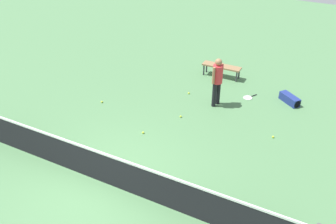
{
  "coord_description": "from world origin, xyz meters",
  "views": [
    {
      "loc": [
        -4.71,
        5.5,
        6.44
      ],
      "look_at": [
        -0.54,
        -2.47,
        0.9
      ],
      "focal_mm": 39.65,
      "sensor_mm": 36.0,
      "label": 1
    }
  ],
  "objects_px": {
    "tennis_racket_near_player": "(248,98)",
    "tennis_ball_baseline": "(49,144)",
    "tennis_ball_midcourt": "(143,133)",
    "tennis_ball_stray_right": "(102,102)",
    "player_near_side": "(217,78)",
    "courtside_bench": "(222,67)",
    "tennis_ball_by_net": "(273,137)",
    "tennis_ball_stray_left": "(181,116)",
    "tennis_ball_near_player": "(189,93)",
    "equipment_bag": "(290,100)"
  },
  "relations": [
    {
      "from": "player_near_side",
      "to": "tennis_ball_by_net",
      "type": "bearing_deg",
      "value": 155.42
    },
    {
      "from": "tennis_ball_by_net",
      "to": "courtside_bench",
      "type": "relative_size",
      "value": 0.04
    },
    {
      "from": "tennis_racket_near_player",
      "to": "tennis_ball_by_net",
      "type": "bearing_deg",
      "value": 124.37
    },
    {
      "from": "tennis_ball_near_player",
      "to": "tennis_ball_by_net",
      "type": "distance_m",
      "value": 3.6
    },
    {
      "from": "tennis_racket_near_player",
      "to": "equipment_bag",
      "type": "xyz_separation_m",
      "value": [
        -1.37,
        -0.31,
        0.13
      ]
    },
    {
      "from": "tennis_racket_near_player",
      "to": "courtside_bench",
      "type": "xyz_separation_m",
      "value": [
        1.46,
        -1.14,
        0.4
      ]
    },
    {
      "from": "tennis_racket_near_player",
      "to": "tennis_ball_midcourt",
      "type": "height_order",
      "value": "tennis_ball_midcourt"
    },
    {
      "from": "tennis_ball_by_net",
      "to": "equipment_bag",
      "type": "height_order",
      "value": "equipment_bag"
    },
    {
      "from": "tennis_ball_midcourt",
      "to": "tennis_ball_stray_right",
      "type": "relative_size",
      "value": 1.0
    },
    {
      "from": "tennis_racket_near_player",
      "to": "tennis_ball_near_player",
      "type": "relative_size",
      "value": 8.95
    },
    {
      "from": "tennis_ball_by_net",
      "to": "tennis_ball_midcourt",
      "type": "height_order",
      "value": "same"
    },
    {
      "from": "tennis_ball_near_player",
      "to": "tennis_ball_baseline",
      "type": "height_order",
      "value": "same"
    },
    {
      "from": "tennis_ball_stray_left",
      "to": "tennis_ball_stray_right",
      "type": "relative_size",
      "value": 1.0
    },
    {
      "from": "player_near_side",
      "to": "tennis_ball_stray_right",
      "type": "xyz_separation_m",
      "value": [
        3.53,
        1.69,
        -0.98
      ]
    },
    {
      "from": "player_near_side",
      "to": "tennis_ball_stray_right",
      "type": "height_order",
      "value": "player_near_side"
    },
    {
      "from": "courtside_bench",
      "to": "tennis_ball_near_player",
      "type": "bearing_deg",
      "value": 74.21
    },
    {
      "from": "tennis_ball_midcourt",
      "to": "courtside_bench",
      "type": "relative_size",
      "value": 0.04
    },
    {
      "from": "tennis_racket_near_player",
      "to": "tennis_ball_baseline",
      "type": "xyz_separation_m",
      "value": [
        4.27,
        5.39,
        0.02
      ]
    },
    {
      "from": "tennis_ball_stray_right",
      "to": "courtside_bench",
      "type": "bearing_deg",
      "value": -127.41
    },
    {
      "from": "tennis_racket_near_player",
      "to": "tennis_ball_midcourt",
      "type": "bearing_deg",
      "value": 59.1
    },
    {
      "from": "tennis_ball_by_net",
      "to": "courtside_bench",
      "type": "xyz_separation_m",
      "value": [
        2.84,
        -3.15,
        0.38
      ]
    },
    {
      "from": "tennis_ball_baseline",
      "to": "tennis_ball_stray_left",
      "type": "height_order",
      "value": "same"
    },
    {
      "from": "tennis_ball_by_net",
      "to": "tennis_ball_stray_left",
      "type": "xyz_separation_m",
      "value": [
        2.93,
        0.25,
        0.0
      ]
    },
    {
      "from": "tennis_ball_stray_right",
      "to": "tennis_ball_stray_left",
      "type": "bearing_deg",
      "value": -171.68
    },
    {
      "from": "player_near_side",
      "to": "courtside_bench",
      "type": "distance_m",
      "value": 2.29
    },
    {
      "from": "tennis_ball_near_player",
      "to": "tennis_racket_near_player",
      "type": "bearing_deg",
      "value": -160.12
    },
    {
      "from": "tennis_ball_midcourt",
      "to": "tennis_ball_stray_right",
      "type": "bearing_deg",
      "value": -22.84
    },
    {
      "from": "tennis_ball_near_player",
      "to": "courtside_bench",
      "type": "xyz_separation_m",
      "value": [
        -0.52,
        -1.85,
        0.38
      ]
    },
    {
      "from": "tennis_racket_near_player",
      "to": "tennis_ball_baseline",
      "type": "bearing_deg",
      "value": 51.64
    },
    {
      "from": "tennis_racket_near_player",
      "to": "tennis_ball_midcourt",
      "type": "distance_m",
      "value": 4.21
    },
    {
      "from": "player_near_side",
      "to": "tennis_ball_midcourt",
      "type": "relative_size",
      "value": 25.76
    },
    {
      "from": "player_near_side",
      "to": "tennis_ball_near_player",
      "type": "distance_m",
      "value": 1.52
    },
    {
      "from": "player_near_side",
      "to": "equipment_bag",
      "type": "bearing_deg",
      "value": -149.8
    },
    {
      "from": "player_near_side",
      "to": "tennis_racket_near_player",
      "type": "xyz_separation_m",
      "value": [
        -0.86,
        -0.99,
        -1.0
      ]
    },
    {
      "from": "tennis_ball_stray_right",
      "to": "player_near_side",
      "type": "bearing_deg",
      "value": -154.39
    },
    {
      "from": "tennis_ball_near_player",
      "to": "tennis_ball_stray_left",
      "type": "distance_m",
      "value": 1.61
    },
    {
      "from": "tennis_racket_near_player",
      "to": "tennis_ball_baseline",
      "type": "relative_size",
      "value": 8.95
    },
    {
      "from": "player_near_side",
      "to": "tennis_racket_near_player",
      "type": "relative_size",
      "value": 2.88
    },
    {
      "from": "tennis_ball_by_net",
      "to": "tennis_ball_stray_left",
      "type": "distance_m",
      "value": 2.94
    },
    {
      "from": "player_near_side",
      "to": "tennis_ball_near_player",
      "type": "bearing_deg",
      "value": -13.62
    },
    {
      "from": "tennis_ball_by_net",
      "to": "tennis_ball_midcourt",
      "type": "bearing_deg",
      "value": 24.35
    },
    {
      "from": "equipment_bag",
      "to": "tennis_ball_near_player",
      "type": "bearing_deg",
      "value": 16.96
    },
    {
      "from": "player_near_side",
      "to": "tennis_ball_stray_left",
      "type": "distance_m",
      "value": 1.75
    },
    {
      "from": "tennis_racket_near_player",
      "to": "tennis_ball_baseline",
      "type": "height_order",
      "value": "tennis_ball_baseline"
    },
    {
      "from": "tennis_ball_midcourt",
      "to": "courtside_bench",
      "type": "bearing_deg",
      "value": -98.4
    },
    {
      "from": "tennis_ball_near_player",
      "to": "tennis_ball_stray_right",
      "type": "relative_size",
      "value": 1.0
    },
    {
      "from": "tennis_ball_stray_left",
      "to": "equipment_bag",
      "type": "relative_size",
      "value": 0.08
    },
    {
      "from": "tennis_ball_near_player",
      "to": "equipment_bag",
      "type": "bearing_deg",
      "value": -163.04
    },
    {
      "from": "tennis_ball_near_player",
      "to": "tennis_ball_midcourt",
      "type": "relative_size",
      "value": 1.0
    },
    {
      "from": "tennis_ball_stray_left",
      "to": "player_near_side",
      "type": "bearing_deg",
      "value": -118.68
    }
  ]
}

